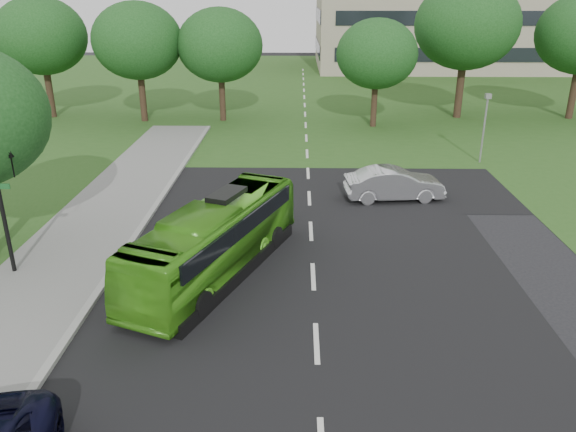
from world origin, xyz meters
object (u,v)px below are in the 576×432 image
(tree_park_c, at_px, (377,54))
(camera_pole, at_px, (485,119))
(traffic_light, at_px, (4,194))
(sedan, at_px, (394,184))
(tree_park_a, at_px, (137,41))
(bus, at_px, (216,239))
(tree_park_b, at_px, (220,45))
(tree_park_f, at_px, (41,36))
(tree_park_d, at_px, (467,25))

(tree_park_c, xyz_separation_m, camera_pole, (5.08, -9.38, -2.60))
(traffic_light, bearing_deg, sedan, 36.56)
(tree_park_a, relative_size, bus, 0.95)
(tree_park_b, bearing_deg, bus, -83.28)
(traffic_light, bearing_deg, tree_park_f, 117.49)
(tree_park_f, xyz_separation_m, sedan, (24.08, -18.64, -5.39))
(tree_park_b, distance_m, tree_park_f, 13.74)
(tree_park_c, xyz_separation_m, tree_park_d, (7.04, 3.32, 1.79))
(tree_park_c, bearing_deg, sedan, -93.46)
(tree_park_c, height_order, tree_park_d, tree_park_d)
(tree_park_a, height_order, camera_pole, tree_park_a)
(tree_park_c, distance_m, sedan, 16.36)
(tree_park_f, distance_m, sedan, 30.93)
(tree_park_a, bearing_deg, camera_pole, -25.98)
(tree_park_b, xyz_separation_m, tree_park_f, (-13.69, 1.04, 0.56))
(tree_park_a, xyz_separation_m, traffic_light, (2.05, -25.28, -2.92))
(tree_park_f, relative_size, bus, 0.99)
(traffic_light, relative_size, camera_pole, 1.28)
(tree_park_d, height_order, sedan, tree_park_d)
(bus, height_order, traffic_light, traffic_light)
(tree_park_d, bearing_deg, tree_park_c, -154.75)
(sedan, bearing_deg, camera_pole, -49.43)
(tree_park_f, xyz_separation_m, traffic_light, (9.72, -26.64, -3.15))
(tree_park_f, bearing_deg, tree_park_b, -4.34)
(sedan, bearing_deg, tree_park_b, 24.65)
(bus, bearing_deg, tree_park_d, 81.92)
(tree_park_a, distance_m, tree_park_d, 24.50)
(tree_park_a, distance_m, bus, 26.97)
(tree_park_a, xyz_separation_m, tree_park_c, (17.37, -1.56, -0.74))
(tree_park_f, distance_m, bus, 31.57)
(tree_park_a, relative_size, sedan, 1.88)
(tree_park_a, xyz_separation_m, tree_park_f, (-7.67, 1.36, 0.24))
(traffic_light, xyz_separation_m, camera_pole, (20.39, 14.35, -0.43))
(tree_park_f, height_order, traffic_light, tree_park_f)
(tree_park_b, bearing_deg, sedan, -59.44)
(tree_park_b, bearing_deg, camera_pole, -34.43)
(camera_pole, bearing_deg, tree_park_d, 59.39)
(sedan, height_order, traffic_light, traffic_light)
(bus, relative_size, camera_pole, 2.29)
(tree_park_c, bearing_deg, camera_pole, -61.58)
(tree_park_b, bearing_deg, tree_park_c, -9.41)
(tree_park_b, xyz_separation_m, camera_pole, (16.42, -11.26, -3.03))
(tree_park_b, bearing_deg, tree_park_d, 4.48)
(tree_park_d, bearing_deg, tree_park_a, -175.86)
(tree_park_c, distance_m, tree_park_d, 7.99)
(tree_park_b, xyz_separation_m, tree_park_c, (11.34, -1.88, -0.42))
(tree_park_d, distance_m, sedan, 21.56)
(tree_park_d, xyz_separation_m, sedan, (-8.00, -19.05, -6.19))
(tree_park_d, relative_size, sedan, 2.21)
(tree_park_b, relative_size, tree_park_f, 0.92)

